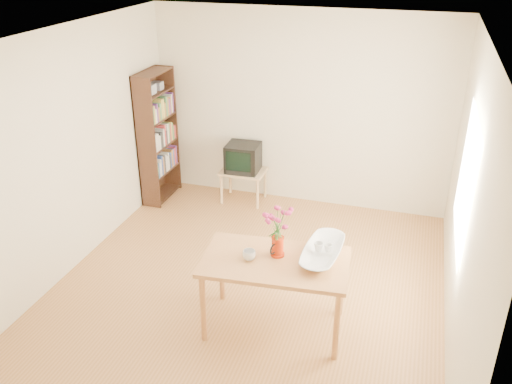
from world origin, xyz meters
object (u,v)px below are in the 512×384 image
(bowl, at_px, (324,233))
(table, at_px, (275,268))
(mug, at_px, (249,255))
(television, at_px, (243,157))
(pitcher, at_px, (278,247))

(bowl, bearing_deg, table, -152.00)
(mug, distance_m, television, 2.71)
(pitcher, distance_m, mug, 0.27)
(pitcher, distance_m, television, 2.66)
(mug, distance_m, bowl, 0.70)
(television, bearing_deg, pitcher, -67.13)
(mug, bearing_deg, bowl, 175.32)
(bowl, xyz_separation_m, television, (-1.52, 2.28, -0.33))
(table, height_order, bowl, bowl)
(table, distance_m, bowl, 0.54)
(mug, height_order, bowl, bowl)
(pitcher, bearing_deg, bowl, 35.59)
(table, height_order, mug, mug)
(mug, xyz_separation_m, bowl, (0.62, 0.27, 0.18))
(pitcher, xyz_separation_m, bowl, (0.39, 0.12, 0.14))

